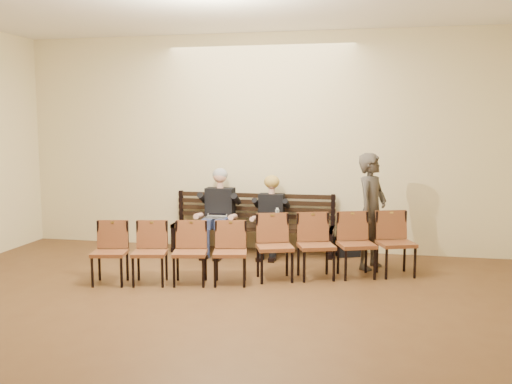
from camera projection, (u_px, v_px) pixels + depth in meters
The scene contains 11 objects.
ground at pixel (140, 380), 4.61m from camera, with size 10.00×10.00×0.00m, color brown.
room_walls at pixel (169, 70), 5.07m from camera, with size 8.02×10.01×3.51m.
bench at pixel (252, 239), 9.11m from camera, with size 2.60×0.90×0.45m, color black.
seated_man at pixel (219, 212), 9.05m from camera, with size 0.55×0.77×1.33m, color black, non-canonical shape.
seated_woman at pixel (270, 220), 8.89m from camera, with size 0.49×0.67×1.13m, color black, non-canonical shape.
laptop at pixel (215, 219), 8.92m from camera, with size 0.32×0.25×0.23m, color silver.
water_bottle at pixel (277, 223), 8.64m from camera, with size 0.07×0.07×0.22m, color silver.
bag at pixel (349, 247), 8.91m from camera, with size 0.39×0.27×0.29m, color black.
passerby at pixel (372, 202), 8.07m from camera, with size 0.69×0.45×1.90m, color #3B3530.
chair_row_front at pixel (336, 246), 7.62m from camera, with size 2.13×0.48×0.88m, color brown.
chair_row_back at pixel (170, 253), 7.32m from camera, with size 1.97×0.44×0.81m, color brown.
Camera 1 is at (1.80, -4.11, 2.06)m, focal length 40.00 mm.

